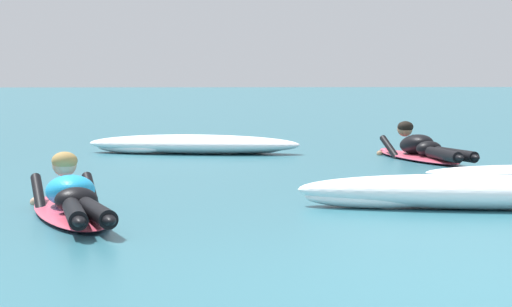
{
  "coord_description": "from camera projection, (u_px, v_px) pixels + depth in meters",
  "views": [
    {
      "loc": [
        -1.81,
        -5.47,
        1.18
      ],
      "look_at": [
        -1.16,
        5.81,
        0.28
      ],
      "focal_mm": 73.44,
      "sensor_mm": 36.0,
      "label": 1
    }
  ],
  "objects": [
    {
      "name": "whitewater_mid_right",
      "position": [
        194.0,
        145.0,
        14.89
      ],
      "size": [
        3.15,
        1.39,
        0.27
      ],
      "color": "white",
      "rests_on": "ground"
    },
    {
      "name": "ground_plane",
      "position": [
        317.0,
        150.0,
        15.59
      ],
      "size": [
        120.0,
        120.0,
        0.0
      ],
      "primitive_type": "plane",
      "color": "#2D6B7A"
    },
    {
      "name": "whitewater_front",
      "position": [
        474.0,
        193.0,
        8.91
      ],
      "size": [
        3.05,
        1.09,
        0.3
      ],
      "color": "white",
      "rests_on": "ground"
    },
    {
      "name": "surfer_far",
      "position": [
        422.0,
        150.0,
        13.78
      ],
      "size": [
        0.97,
        2.73,
        0.54
      ],
      "color": "#E54C66",
      "rests_on": "ground"
    },
    {
      "name": "surfer_near",
      "position": [
        72.0,
        201.0,
        8.41
      ],
      "size": [
        1.08,
        2.59,
        0.54
      ],
      "color": "#E54C66",
      "rests_on": "ground"
    }
  ]
}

